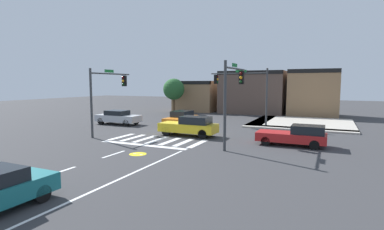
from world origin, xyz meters
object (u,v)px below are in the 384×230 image
object	(u,v)px
car_yellow	(190,126)
car_red	(295,135)
traffic_signal_northeast	(244,86)
car_orange	(181,119)
car_silver	(118,117)
traffic_signal_southwest	(107,89)
traffic_signal_southeast	(233,89)
roadside_tree	(174,89)

from	to	relation	value
car_yellow	car_red	world-z (taller)	car_yellow
traffic_signal_northeast	car_orange	distance (m)	6.94
car_silver	car_red	xyz separation A→B (m)	(17.76, -3.55, -0.04)
traffic_signal_southwest	car_red	size ratio (longest dim) A/B	1.19
traffic_signal_southeast	roadside_tree	size ratio (longest dim) A/B	1.15
traffic_signal_northeast	car_yellow	xyz separation A→B (m)	(-2.31, -7.54, -3.13)
traffic_signal_northeast	car_silver	size ratio (longest dim) A/B	1.23
car_orange	car_red	distance (m)	12.41
car_yellow	car_silver	xyz separation A→B (m)	(-9.64, 3.09, -0.06)
traffic_signal_northeast	car_orange	size ratio (longest dim) A/B	1.28
roadside_tree	car_yellow	bearing A→B (deg)	-57.88
traffic_signal_northeast	car_red	size ratio (longest dim) A/B	1.27
traffic_signal_southeast	car_red	bearing A→B (deg)	-63.68
roadside_tree	car_red	bearing A→B (deg)	-42.10
car_silver	roadside_tree	size ratio (longest dim) A/B	0.96
traffic_signal_northeast	car_red	bearing A→B (deg)	125.96
traffic_signal_southwest	roadside_tree	bearing A→B (deg)	10.71
car_silver	roadside_tree	distance (m)	13.05
traffic_signal_southwest	traffic_signal_southeast	bearing A→B (deg)	-91.79
traffic_signal_northeast	car_orange	bearing A→B (deg)	27.34
traffic_signal_southwest	traffic_signal_northeast	bearing A→B (deg)	-42.87
traffic_signal_southwest	car_red	bearing A→B (deg)	-83.91
traffic_signal_southeast	roadside_tree	bearing A→B (deg)	37.95
traffic_signal_southwest	car_silver	bearing A→B (deg)	30.89
traffic_signal_southeast	car_orange	xyz separation A→B (m)	(-7.43, 7.08, -3.12)
traffic_signal_northeast	traffic_signal_southwest	bearing A→B (deg)	47.13
car_silver	roadside_tree	xyz separation A→B (m)	(-0.32, 12.78, 2.62)
traffic_signal_southwest	car_yellow	size ratio (longest dim) A/B	1.15
traffic_signal_southeast	traffic_signal_southwest	world-z (taller)	traffic_signal_southeast
traffic_signal_southwest	car_red	world-z (taller)	traffic_signal_southwest
traffic_signal_southeast	car_yellow	world-z (taller)	traffic_signal_southeast
car_silver	car_orange	bearing A→B (deg)	14.07
traffic_signal_southeast	traffic_signal_southwest	xyz separation A→B (m)	(-10.84, 0.34, -0.12)
traffic_signal_southwest	car_orange	xyz separation A→B (m)	(3.41, 6.74, -3.00)
car_silver	roadside_tree	world-z (taller)	roadside_tree
traffic_signal_southwest	car_silver	world-z (taller)	traffic_signal_southwest
car_yellow	car_silver	world-z (taller)	car_yellow
traffic_signal_southeast	car_yellow	bearing A→B (deg)	60.94
traffic_signal_southeast	traffic_signal_northeast	size ratio (longest dim) A/B	0.97
traffic_signal_southeast	car_red	distance (m)	5.34
traffic_signal_southeast	car_red	size ratio (longest dim) A/B	1.24
traffic_signal_northeast	car_yellow	size ratio (longest dim) A/B	1.23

